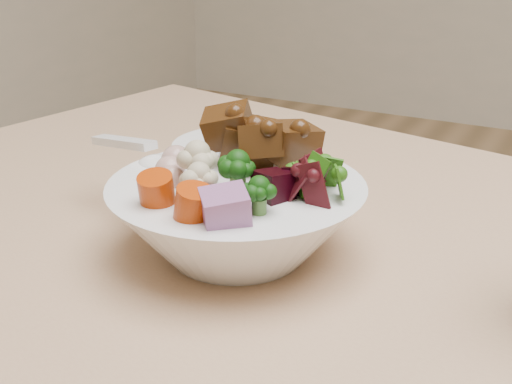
% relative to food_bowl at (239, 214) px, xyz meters
% --- Properties ---
extents(food_bowl, '(0.24, 0.24, 0.13)m').
position_rel_food_bowl_xyz_m(food_bowl, '(0.00, 0.00, 0.00)').
color(food_bowl, white).
rests_on(food_bowl, dining_table).
extents(soup_spoon, '(0.15, 0.07, 0.03)m').
position_rel_food_bowl_xyz_m(soup_spoon, '(-0.11, 0.02, 0.03)').
color(soup_spoon, white).
rests_on(soup_spoon, food_bowl).
extents(side_bowl, '(0.15, 0.15, 0.05)m').
position_rel_food_bowl_xyz_m(side_bowl, '(-0.09, 0.15, -0.02)').
color(side_bowl, white).
rests_on(side_bowl, dining_table).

